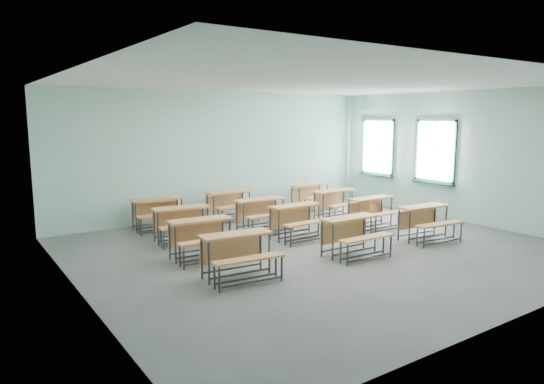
{
  "coord_description": "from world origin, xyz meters",
  "views": [
    {
      "loc": [
        -6.0,
        -7.12,
        2.56
      ],
      "look_at": [
        -0.33,
        1.2,
        1.0
      ],
      "focal_mm": 32.0,
      "sensor_mm": 36.0,
      "label": 1
    }
  ],
  "objects_px": {
    "desk_unit_r0c1": "(353,230)",
    "desk_unit_r3c1": "(231,201)",
    "desk_unit_r0c2": "(427,218)",
    "desk_unit_r2c2": "(337,200)",
    "desk_unit_r2c1": "(263,209)",
    "desk_unit_r3c2": "(312,193)",
    "desk_unit_r3c0": "(159,209)",
    "desk_unit_r0c0": "(239,249)",
    "desk_unit_r2c0": "(183,219)",
    "desk_unit_r1c2": "(374,208)",
    "desk_unit_r1c1": "(298,216)",
    "desk_unit_r1c0": "(202,233)"
  },
  "relations": [
    {
      "from": "desk_unit_r0c2",
      "to": "desk_unit_r2c1",
      "type": "height_order",
      "value": "same"
    },
    {
      "from": "desk_unit_r1c0",
      "to": "desk_unit_r2c1",
      "type": "xyz_separation_m",
      "value": [
        2.13,
        1.26,
        0.0
      ]
    },
    {
      "from": "desk_unit_r0c2",
      "to": "desk_unit_r2c2",
      "type": "distance_m",
      "value": 2.73
    },
    {
      "from": "desk_unit_r1c1",
      "to": "desk_unit_r2c2",
      "type": "height_order",
      "value": "same"
    },
    {
      "from": "desk_unit_r2c1",
      "to": "desk_unit_r3c2",
      "type": "bearing_deg",
      "value": 28.74
    },
    {
      "from": "desk_unit_r0c2",
      "to": "desk_unit_r0c1",
      "type": "bearing_deg",
      "value": -175.92
    },
    {
      "from": "desk_unit_r0c1",
      "to": "desk_unit_r3c0",
      "type": "distance_m",
      "value": 4.58
    },
    {
      "from": "desk_unit_r1c0",
      "to": "desk_unit_r1c2",
      "type": "xyz_separation_m",
      "value": [
        4.33,
        -0.05,
        0.0
      ]
    },
    {
      "from": "desk_unit_r1c0",
      "to": "desk_unit_r1c1",
      "type": "xyz_separation_m",
      "value": [
        2.32,
        0.18,
        0.0
      ]
    },
    {
      "from": "desk_unit_r0c0",
      "to": "desk_unit_r0c2",
      "type": "distance_m",
      "value": 4.48
    },
    {
      "from": "desk_unit_r3c0",
      "to": "desk_unit_r3c2",
      "type": "height_order",
      "value": "same"
    },
    {
      "from": "desk_unit_r2c1",
      "to": "desk_unit_r3c1",
      "type": "distance_m",
      "value": 1.37
    },
    {
      "from": "desk_unit_r1c0",
      "to": "desk_unit_r0c2",
      "type": "bearing_deg",
      "value": -14.17
    },
    {
      "from": "desk_unit_r3c1",
      "to": "desk_unit_r1c1",
      "type": "bearing_deg",
      "value": -87.44
    },
    {
      "from": "desk_unit_r1c1",
      "to": "desk_unit_r3c2",
      "type": "xyz_separation_m",
      "value": [
        2.3,
        2.36,
        0.0
      ]
    },
    {
      "from": "desk_unit_r1c1",
      "to": "desk_unit_r2c1",
      "type": "distance_m",
      "value": 1.09
    },
    {
      "from": "desk_unit_r1c2",
      "to": "desk_unit_r2c2",
      "type": "height_order",
      "value": "same"
    },
    {
      "from": "desk_unit_r2c2",
      "to": "desk_unit_r0c0",
      "type": "bearing_deg",
      "value": -153.86
    },
    {
      "from": "desk_unit_r2c0",
      "to": "desk_unit_r2c1",
      "type": "xyz_separation_m",
      "value": [
        1.93,
        -0.05,
        0.0
      ]
    },
    {
      "from": "desk_unit_r1c0",
      "to": "desk_unit_r2c1",
      "type": "relative_size",
      "value": 1.02
    },
    {
      "from": "desk_unit_r0c0",
      "to": "desk_unit_r3c2",
      "type": "relative_size",
      "value": 1.01
    },
    {
      "from": "desk_unit_r0c2",
      "to": "desk_unit_r3c2",
      "type": "distance_m",
      "value": 3.97
    },
    {
      "from": "desk_unit_r3c1",
      "to": "desk_unit_r3c2",
      "type": "bearing_deg",
      "value": -4.85
    },
    {
      "from": "desk_unit_r1c0",
      "to": "desk_unit_r2c2",
      "type": "xyz_separation_m",
      "value": [
        4.41,
        1.3,
        0.0
      ]
    },
    {
      "from": "desk_unit_r2c1",
      "to": "desk_unit_r0c1",
      "type": "bearing_deg",
      "value": -82.67
    },
    {
      "from": "desk_unit_r0c0",
      "to": "desk_unit_r2c2",
      "type": "relative_size",
      "value": 1.01
    },
    {
      "from": "desk_unit_r2c0",
      "to": "desk_unit_r3c2",
      "type": "distance_m",
      "value": 4.59
    },
    {
      "from": "desk_unit_r1c0",
      "to": "desk_unit_r3c2",
      "type": "distance_m",
      "value": 5.28
    },
    {
      "from": "desk_unit_r0c2",
      "to": "desk_unit_r3c1",
      "type": "height_order",
      "value": "same"
    },
    {
      "from": "desk_unit_r0c1",
      "to": "desk_unit_r2c0",
      "type": "distance_m",
      "value": 3.49
    },
    {
      "from": "desk_unit_r1c2",
      "to": "desk_unit_r3c2",
      "type": "bearing_deg",
      "value": 84.17
    },
    {
      "from": "desk_unit_r0c1",
      "to": "desk_unit_r0c2",
      "type": "bearing_deg",
      "value": 0.12
    },
    {
      "from": "desk_unit_r0c1",
      "to": "desk_unit_r1c2",
      "type": "bearing_deg",
      "value": 35.79
    },
    {
      "from": "desk_unit_r1c2",
      "to": "desk_unit_r3c1",
      "type": "bearing_deg",
      "value": 130.61
    },
    {
      "from": "desk_unit_r1c2",
      "to": "desk_unit_r0c2",
      "type": "bearing_deg",
      "value": -83.94
    },
    {
      "from": "desk_unit_r0c1",
      "to": "desk_unit_r1c0",
      "type": "relative_size",
      "value": 0.97
    },
    {
      "from": "desk_unit_r0c0",
      "to": "desk_unit_r3c0",
      "type": "relative_size",
      "value": 1.01
    },
    {
      "from": "desk_unit_r2c0",
      "to": "desk_unit_r3c2",
      "type": "bearing_deg",
      "value": 21.74
    },
    {
      "from": "desk_unit_r0c0",
      "to": "desk_unit_r2c0",
      "type": "distance_m",
      "value": 2.64
    },
    {
      "from": "desk_unit_r0c1",
      "to": "desk_unit_r3c1",
      "type": "relative_size",
      "value": 0.98
    },
    {
      "from": "desk_unit_r2c1",
      "to": "desk_unit_r3c1",
      "type": "height_order",
      "value": "same"
    },
    {
      "from": "desk_unit_r0c2",
      "to": "desk_unit_r1c0",
      "type": "bearing_deg",
      "value": 167.29
    },
    {
      "from": "desk_unit_r1c1",
      "to": "desk_unit_r2c2",
      "type": "xyz_separation_m",
      "value": [
        2.09,
        1.12,
        0.0
      ]
    },
    {
      "from": "desk_unit_r1c1",
      "to": "desk_unit_r2c0",
      "type": "relative_size",
      "value": 0.95
    },
    {
      "from": "desk_unit_r0c1",
      "to": "desk_unit_r2c2",
      "type": "distance_m",
      "value": 3.36
    },
    {
      "from": "desk_unit_r1c2",
      "to": "desk_unit_r2c1",
      "type": "relative_size",
      "value": 0.99
    },
    {
      "from": "desk_unit_r2c2",
      "to": "desk_unit_r3c1",
      "type": "bearing_deg",
      "value": 145.83
    },
    {
      "from": "desk_unit_r1c0",
      "to": "desk_unit_r1c2",
      "type": "height_order",
      "value": "same"
    },
    {
      "from": "desk_unit_r0c2",
      "to": "desk_unit_r3c0",
      "type": "bearing_deg",
      "value": 141.53
    },
    {
      "from": "desk_unit_r3c1",
      "to": "desk_unit_r3c2",
      "type": "distance_m",
      "value": 2.55
    }
  ]
}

